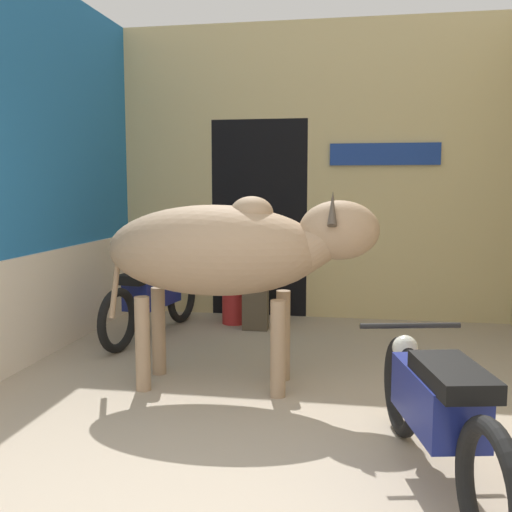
{
  "coord_description": "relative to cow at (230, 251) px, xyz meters",
  "views": [
    {
      "loc": [
        0.56,
        -2.35,
        1.51
      ],
      "look_at": [
        -0.2,
        1.99,
        0.99
      ],
      "focal_mm": 42.0,
      "sensor_mm": 36.0,
      "label": 1
    }
  ],
  "objects": [
    {
      "name": "cow",
      "position": [
        0.0,
        0.0,
        0.0
      ],
      "size": [
        2.04,
        0.76,
        1.48
      ],
      "color": "tan",
      "rests_on": "ground_plane"
    },
    {
      "name": "shopkeeper_seated",
      "position": [
        -0.12,
        1.87,
        -0.37
      ],
      "size": [
        0.38,
        0.33,
        1.24
      ],
      "color": "brown",
      "rests_on": "ground_plane"
    },
    {
      "name": "motorcycle_near",
      "position": [
        1.34,
        -1.31,
        -0.62
      ],
      "size": [
        0.62,
        1.83,
        0.73
      ],
      "color": "black",
      "rests_on": "ground_plane"
    },
    {
      "name": "wall_left_shopfront",
      "position": [
        -1.88,
        0.26,
        0.57
      ],
      "size": [
        0.25,
        4.43,
        3.31
      ],
      "color": "#236BAD",
      "rests_on": "ground_plane"
    },
    {
      "name": "wall_back_with_doorway",
      "position": [
        0.15,
        2.75,
        0.41
      ],
      "size": [
        4.38,
        0.93,
        3.31
      ],
      "color": "#D1BC84",
      "rests_on": "ground_plane"
    },
    {
      "name": "plastic_stool",
      "position": [
        -0.4,
        2.01,
        -0.79
      ],
      "size": [
        0.37,
        0.37,
        0.46
      ],
      "color": "red",
      "rests_on": "ground_plane"
    },
    {
      "name": "motorcycle_far",
      "position": [
        -1.09,
        1.33,
        -0.63
      ],
      "size": [
        0.58,
        1.85,
        0.72
      ],
      "color": "black",
      "rests_on": "ground_plane"
    }
  ]
}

